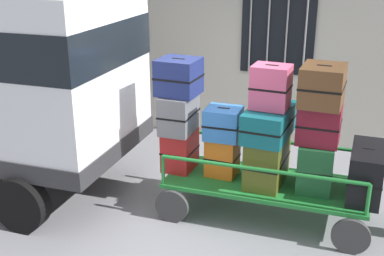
{
  "coord_description": "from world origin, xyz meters",
  "views": [
    {
      "loc": [
        2.01,
        -5.67,
        3.25
      ],
      "look_at": [
        0.14,
        -0.12,
        1.08
      ],
      "focal_mm": 45.95,
      "sensor_mm": 36.0,
      "label": 1
    }
  ],
  "objects_px": {
    "suitcase_left_bottom": "(180,150)",
    "suitcase_center_top": "(271,87)",
    "luggage_cart": "(265,188)",
    "suitcase_left_top": "(179,77)",
    "suitcase_midleft_bottom": "(222,156)",
    "suitcase_midright_middle": "(319,123)",
    "suitcase_center_bottom": "(267,160)",
    "suitcase_midright_bottom": "(315,166)",
    "suitcase_left_middle": "(179,113)",
    "suitcase_midright_top": "(323,85)",
    "suitcase_midleft_middle": "(223,123)",
    "suitcase_right_bottom": "(366,172)",
    "suitcase_center_middle": "(269,122)"
  },
  "relations": [
    {
      "from": "suitcase_left_bottom",
      "to": "suitcase_center_top",
      "type": "relative_size",
      "value": 1.03
    },
    {
      "from": "suitcase_left_bottom",
      "to": "suitcase_center_top",
      "type": "bearing_deg",
      "value": -3.28
    },
    {
      "from": "luggage_cart",
      "to": "suitcase_center_top",
      "type": "xyz_separation_m",
      "value": [
        0.0,
        -0.03,
        1.32
      ]
    },
    {
      "from": "suitcase_left_top",
      "to": "suitcase_midleft_bottom",
      "type": "height_order",
      "value": "suitcase_left_top"
    },
    {
      "from": "suitcase_left_top",
      "to": "suitcase_midright_middle",
      "type": "bearing_deg",
      "value": 0.79
    },
    {
      "from": "suitcase_center_bottom",
      "to": "suitcase_midright_bottom",
      "type": "height_order",
      "value": "suitcase_center_bottom"
    },
    {
      "from": "suitcase_midright_bottom",
      "to": "suitcase_midright_middle",
      "type": "xyz_separation_m",
      "value": [
        0.0,
        0.02,
        0.54
      ]
    },
    {
      "from": "suitcase_center_top",
      "to": "suitcase_midright_bottom",
      "type": "bearing_deg",
      "value": 4.72
    },
    {
      "from": "suitcase_left_middle",
      "to": "suitcase_midright_top",
      "type": "bearing_deg",
      "value": -0.83
    },
    {
      "from": "suitcase_midleft_middle",
      "to": "suitcase_center_bottom",
      "type": "relative_size",
      "value": 0.58
    },
    {
      "from": "suitcase_left_middle",
      "to": "suitcase_left_top",
      "type": "bearing_deg",
      "value": 90.0
    },
    {
      "from": "suitcase_left_top",
      "to": "suitcase_midleft_middle",
      "type": "bearing_deg",
      "value": 2.02
    },
    {
      "from": "suitcase_center_bottom",
      "to": "suitcase_left_top",
      "type": "bearing_deg",
      "value": 179.17
    },
    {
      "from": "suitcase_midright_bottom",
      "to": "suitcase_midright_top",
      "type": "height_order",
      "value": "suitcase_midright_top"
    },
    {
      "from": "suitcase_center_top",
      "to": "suitcase_midright_middle",
      "type": "bearing_deg",
      "value": 7.01
    },
    {
      "from": "suitcase_left_top",
      "to": "suitcase_right_bottom",
      "type": "relative_size",
      "value": 0.63
    },
    {
      "from": "luggage_cart",
      "to": "suitcase_midright_bottom",
      "type": "height_order",
      "value": "suitcase_midright_bottom"
    },
    {
      "from": "suitcase_midleft_middle",
      "to": "suitcase_right_bottom",
      "type": "distance_m",
      "value": 1.78
    },
    {
      "from": "suitcase_midleft_middle",
      "to": "suitcase_midright_top",
      "type": "distance_m",
      "value": 1.31
    },
    {
      "from": "luggage_cart",
      "to": "suitcase_center_bottom",
      "type": "height_order",
      "value": "suitcase_center_bottom"
    },
    {
      "from": "suitcase_center_top",
      "to": "suitcase_midleft_bottom",
      "type": "bearing_deg",
      "value": 173.94
    },
    {
      "from": "suitcase_left_bottom",
      "to": "suitcase_left_middle",
      "type": "distance_m",
      "value": 0.51
    },
    {
      "from": "suitcase_left_top",
      "to": "suitcase_midright_top",
      "type": "height_order",
      "value": "suitcase_midright_top"
    },
    {
      "from": "suitcase_left_bottom",
      "to": "suitcase_center_top",
      "type": "distance_m",
      "value": 1.51
    },
    {
      "from": "suitcase_center_middle",
      "to": "suitcase_left_middle",
      "type": "bearing_deg",
      "value": 179.48
    },
    {
      "from": "suitcase_left_middle",
      "to": "suitcase_midright_middle",
      "type": "xyz_separation_m",
      "value": [
        1.74,
        0.03,
        0.06
      ]
    },
    {
      "from": "suitcase_left_bottom",
      "to": "suitcase_center_middle",
      "type": "bearing_deg",
      "value": -2.0
    },
    {
      "from": "suitcase_left_bottom",
      "to": "suitcase_right_bottom",
      "type": "height_order",
      "value": "suitcase_right_bottom"
    },
    {
      "from": "suitcase_left_bottom",
      "to": "suitcase_left_top",
      "type": "distance_m",
      "value": 0.99
    },
    {
      "from": "luggage_cart",
      "to": "suitcase_right_bottom",
      "type": "relative_size",
      "value": 3.04
    },
    {
      "from": "suitcase_midleft_bottom",
      "to": "suitcase_left_bottom",
      "type": "bearing_deg",
      "value": 179.51
    },
    {
      "from": "suitcase_right_bottom",
      "to": "suitcase_midright_middle",
      "type": "bearing_deg",
      "value": 177.56
    },
    {
      "from": "suitcase_left_bottom",
      "to": "suitcase_midleft_middle",
      "type": "height_order",
      "value": "suitcase_midleft_middle"
    },
    {
      "from": "suitcase_center_top",
      "to": "suitcase_midright_top",
      "type": "relative_size",
      "value": 0.85
    },
    {
      "from": "luggage_cart",
      "to": "suitcase_center_middle",
      "type": "relative_size",
      "value": 2.79
    },
    {
      "from": "suitcase_midright_bottom",
      "to": "suitcase_midright_middle",
      "type": "height_order",
      "value": "suitcase_midright_middle"
    },
    {
      "from": "suitcase_midleft_bottom",
      "to": "suitcase_right_bottom",
      "type": "height_order",
      "value": "suitcase_right_bottom"
    },
    {
      "from": "suitcase_left_middle",
      "to": "suitcase_center_bottom",
      "type": "bearing_deg",
      "value": -0.3
    },
    {
      "from": "suitcase_left_top",
      "to": "suitcase_midright_middle",
      "type": "relative_size",
      "value": 1.06
    },
    {
      "from": "suitcase_midleft_middle",
      "to": "suitcase_midright_bottom",
      "type": "relative_size",
      "value": 0.75
    },
    {
      "from": "suitcase_center_top",
      "to": "suitcase_midright_middle",
      "type": "relative_size",
      "value": 1.03
    },
    {
      "from": "suitcase_center_top",
      "to": "suitcase_midright_top",
      "type": "xyz_separation_m",
      "value": [
        0.58,
        0.01,
        0.07
      ]
    },
    {
      "from": "suitcase_left_top",
      "to": "suitcase_center_middle",
      "type": "relative_size",
      "value": 0.58
    },
    {
      "from": "suitcase_center_bottom",
      "to": "suitcase_midleft_middle",
      "type": "bearing_deg",
      "value": 176.31
    },
    {
      "from": "suitcase_midleft_bottom",
      "to": "suitcase_midright_top",
      "type": "relative_size",
      "value": 0.82
    },
    {
      "from": "luggage_cart",
      "to": "suitcase_left_bottom",
      "type": "relative_size",
      "value": 4.8
    },
    {
      "from": "suitcase_left_top",
      "to": "suitcase_midleft_bottom",
      "type": "distance_m",
      "value": 1.16
    },
    {
      "from": "suitcase_left_top",
      "to": "suitcase_midright_top",
      "type": "distance_m",
      "value": 1.74
    },
    {
      "from": "suitcase_center_middle",
      "to": "suitcase_midleft_bottom",
      "type": "bearing_deg",
      "value": 176.5
    },
    {
      "from": "suitcase_midright_middle",
      "to": "suitcase_midright_top",
      "type": "height_order",
      "value": "suitcase_midright_top"
    }
  ]
}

